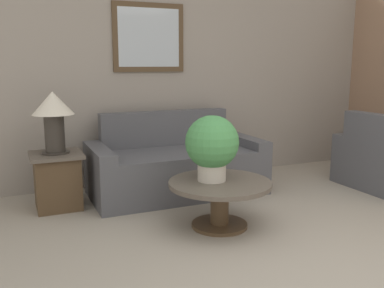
{
  "coord_description": "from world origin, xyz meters",
  "views": [
    {
      "loc": [
        -1.97,
        -1.77,
        1.45
      ],
      "look_at": [
        -0.28,
        2.12,
        0.64
      ],
      "focal_mm": 40.0,
      "sensor_mm": 36.0,
      "label": 1
    }
  ],
  "objects_px": {
    "potted_plant_on_table": "(212,145)",
    "couch_main": "(176,167)",
    "side_table": "(57,180)",
    "table_lamp": "(53,112)",
    "coffee_table": "(220,194)"
  },
  "relations": [
    {
      "from": "side_table",
      "to": "table_lamp",
      "type": "relative_size",
      "value": 0.92
    },
    {
      "from": "couch_main",
      "to": "potted_plant_on_table",
      "type": "bearing_deg",
      "value": -93.85
    },
    {
      "from": "couch_main",
      "to": "coffee_table",
      "type": "distance_m",
      "value": 1.12
    },
    {
      "from": "potted_plant_on_table",
      "to": "couch_main",
      "type": "bearing_deg",
      "value": 86.15
    },
    {
      "from": "side_table",
      "to": "table_lamp",
      "type": "height_order",
      "value": "table_lamp"
    },
    {
      "from": "side_table",
      "to": "potted_plant_on_table",
      "type": "xyz_separation_m",
      "value": [
        1.21,
        -1.05,
        0.45
      ]
    },
    {
      "from": "couch_main",
      "to": "coffee_table",
      "type": "relative_size",
      "value": 2.08
    },
    {
      "from": "side_table",
      "to": "table_lamp",
      "type": "bearing_deg",
      "value": -116.57
    },
    {
      "from": "coffee_table",
      "to": "potted_plant_on_table",
      "type": "xyz_separation_m",
      "value": [
        -0.05,
        0.06,
        0.44
      ]
    },
    {
      "from": "couch_main",
      "to": "side_table",
      "type": "distance_m",
      "value": 1.28
    },
    {
      "from": "coffee_table",
      "to": "potted_plant_on_table",
      "type": "bearing_deg",
      "value": 132.8
    },
    {
      "from": "coffee_table",
      "to": "table_lamp",
      "type": "bearing_deg",
      "value": 138.8
    },
    {
      "from": "couch_main",
      "to": "potted_plant_on_table",
      "type": "relative_size",
      "value": 3.26
    },
    {
      "from": "coffee_table",
      "to": "potted_plant_on_table",
      "type": "distance_m",
      "value": 0.44
    },
    {
      "from": "couch_main",
      "to": "side_table",
      "type": "xyz_separation_m",
      "value": [
        -1.28,
        -0.01,
        -0.01
      ]
    }
  ]
}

